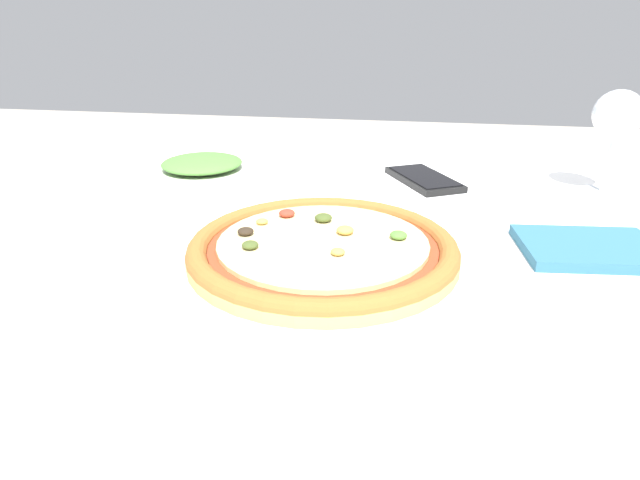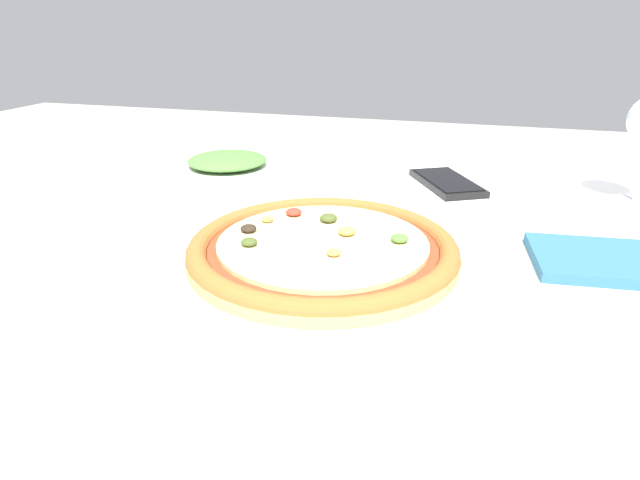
% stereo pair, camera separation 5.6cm
% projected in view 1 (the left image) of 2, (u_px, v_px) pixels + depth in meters
% --- Properties ---
extents(dining_table, '(1.45, 1.00, 0.76)m').
position_uv_depth(dining_table, '(329.00, 311.00, 0.65)').
color(dining_table, '#997047').
rests_on(dining_table, ground_plane).
extents(pizza_plate, '(0.31, 0.31, 0.04)m').
position_uv_depth(pizza_plate, '(320.00, 251.00, 0.57)').
color(pizza_plate, white).
rests_on(pizza_plate, dining_table).
extents(wine_glass_far_left, '(0.07, 0.07, 0.15)m').
position_uv_depth(wine_glass_far_left, '(617.00, 118.00, 0.76)').
color(wine_glass_far_left, silver).
rests_on(wine_glass_far_left, dining_table).
extents(cell_phone, '(0.13, 0.16, 0.01)m').
position_uv_depth(cell_phone, '(424.00, 179.00, 0.86)').
color(cell_phone, black).
rests_on(cell_phone, dining_table).
extents(side_plate, '(0.23, 0.23, 0.03)m').
position_uv_depth(side_plate, '(202.00, 169.00, 0.89)').
color(side_plate, white).
rests_on(side_plate, dining_table).
extents(napkin_folded, '(0.16, 0.12, 0.01)m').
position_uv_depth(napkin_folded, '(590.00, 248.00, 0.60)').
color(napkin_folded, '#2D607A').
rests_on(napkin_folded, dining_table).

